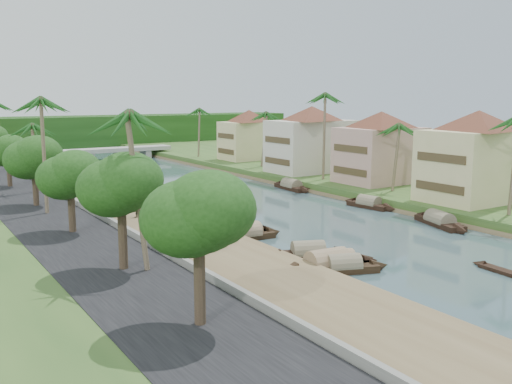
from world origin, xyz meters
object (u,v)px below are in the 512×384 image
sampan_1 (338,263)px  person_near (212,234)px  sampan_0 (344,267)px  bridge (104,152)px  building_near (476,155)px

sampan_1 → person_near: size_ratio=4.33×
sampan_0 → bridge: bearing=104.6°
person_near → sampan_0: bearing=-94.6°
building_near → sampan_0: 30.22m
person_near → sampan_1: bearing=-91.2°
sampan_0 → person_near: 11.61m
building_near → sampan_1: size_ratio=2.05×
building_near → person_near: building_near is taller
building_near → person_near: bearing=179.2°
sampan_0 → building_near: bearing=39.6°
bridge → sampan_1: bearing=-96.1°
bridge → sampan_0: bearing=-96.2°
building_near → sampan_0: size_ratio=2.03×
sampan_0 → sampan_1: 0.95m
building_near → person_near: 34.07m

